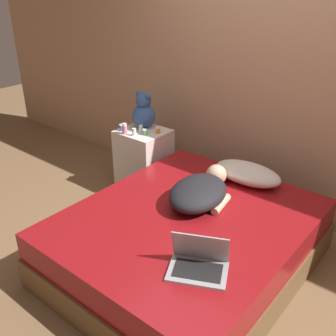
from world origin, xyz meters
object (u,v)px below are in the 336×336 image
bottle_clear (141,129)px  bottle_orange (158,130)px  person_lying (201,191)px  bottle_pink (125,129)px  bottle_blue (121,127)px  bottle_green (145,132)px  laptop (199,262)px  teddy_bear (144,112)px  pillow (247,173)px  bottle_white (134,132)px

bottle_clear → bottle_orange: (0.15, 0.08, -0.00)m
bottle_orange → person_lying: bearing=-30.9°
bottle_clear → bottle_pink: bottle_pink is taller
bottle_pink → bottle_blue: bearing=154.4°
bottle_clear → bottle_green: bottle_clear is taller
laptop → bottle_green: (-1.38, 1.06, 0.17)m
bottle_clear → bottle_pink: 0.16m
teddy_bear → pillow: bearing=-2.1°
person_lying → bottle_white: bearing=151.7°
laptop → teddy_bear: size_ratio=1.16×
bottle_clear → bottle_pink: bearing=-125.8°
person_lying → bottle_blue: bottle_blue is taller
teddy_bear → laptop: bearing=-38.3°
teddy_bear → bottle_blue: size_ratio=5.74×
pillow → person_lying: (-0.12, -0.52, 0.02)m
laptop → pillow: bearing=79.6°
bottle_white → person_lying: bearing=-18.2°
pillow → bottle_white: (-1.13, -0.19, 0.15)m
pillow → bottle_clear: (-1.14, -0.08, 0.15)m
bottle_blue → bottle_white: bottle_white is taller
teddy_bear → bottle_pink: bearing=-94.2°
pillow → bottle_pink: size_ratio=5.58×
teddy_bear → bottle_clear: 0.19m
bottle_blue → bottle_white: 0.20m
bottle_blue → bottle_orange: bearing=27.1°
pillow → bottle_clear: size_ratio=7.88×
bottle_green → bottle_orange: size_ratio=0.90×
pillow → laptop: size_ratio=1.41×
bottle_clear → pillow: bearing=4.2°
bottle_blue → bottle_white: bearing=-6.0°
person_lying → teddy_bear: 1.26m
laptop → bottle_green: size_ratio=7.07×
bottle_blue → bottle_green: (0.26, 0.06, -0.00)m
teddy_bear → person_lying: bearing=-27.3°
bottle_blue → bottle_green: size_ratio=1.06×
pillow → bottle_blue: (-1.32, -0.17, 0.15)m
laptop → bottle_orange: (-1.31, 1.17, 0.17)m
pillow → laptop: laptop is taller
laptop → bottle_green: bottle_green is taller
bottle_white → bottle_orange: bearing=54.3°
bottle_clear → bottle_white: bearing=-84.4°
teddy_bear → bottle_clear: bearing=-59.3°
bottle_blue → bottle_green: bottle_blue is taller
teddy_bear → bottle_white: size_ratio=4.95×
bottle_white → pillow: bearing=9.6°
pillow → bottle_clear: bearing=-175.8°
bottle_clear → bottle_orange: bearing=29.5°
bottle_orange → bottle_white: bearing=-125.7°
bottle_clear → bottle_white: (0.01, -0.11, -0.00)m
bottle_blue → bottle_pink: bearing=-25.6°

